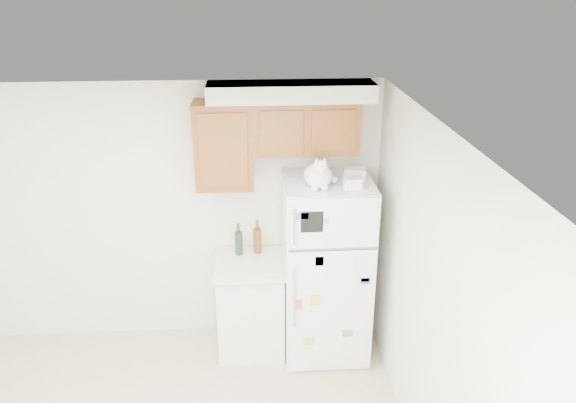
{
  "coord_description": "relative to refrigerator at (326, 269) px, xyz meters",
  "views": [
    {
      "loc": [
        0.73,
        -2.83,
        3.35
      ],
      "look_at": [
        1.03,
        1.55,
        1.55
      ],
      "focal_mm": 35.0,
      "sensor_mm": 36.0,
      "label": 1
    }
  ],
  "objects": [
    {
      "name": "room_shell",
      "position": [
        -1.26,
        -1.36,
        0.82
      ],
      "size": [
        3.84,
        4.04,
        2.52
      ],
      "color": "silver",
      "rests_on": "ground_plane"
    },
    {
      "name": "refrigerator",
      "position": [
        0.0,
        0.0,
        0.0
      ],
      "size": [
        0.76,
        0.78,
        1.7
      ],
      "color": "white",
      "rests_on": "ground_plane"
    },
    {
      "name": "base_counter",
      "position": [
        -0.69,
        0.07,
        -0.39
      ],
      "size": [
        0.64,
        0.64,
        0.92
      ],
      "color": "white",
      "rests_on": "ground_plane"
    },
    {
      "name": "cat",
      "position": [
        -0.1,
        -0.12,
        0.96
      ],
      "size": [
        0.28,
        0.42,
        0.29
      ],
      "color": "white",
      "rests_on": "refrigerator"
    },
    {
      "name": "storage_box_back",
      "position": [
        0.23,
        0.05,
        0.9
      ],
      "size": [
        0.2,
        0.16,
        0.1
      ],
      "primitive_type": "cube",
      "rotation": [
        0.0,
        0.0,
        -0.15
      ],
      "color": "white",
      "rests_on": "refrigerator"
    },
    {
      "name": "storage_box_front",
      "position": [
        0.17,
        -0.16,
        0.89
      ],
      "size": [
        0.15,
        0.11,
        0.09
      ],
      "primitive_type": "cube",
      "rotation": [
        0.0,
        0.0,
        0.03
      ],
      "color": "white",
      "rests_on": "refrigerator"
    },
    {
      "name": "bottle_green",
      "position": [
        -0.79,
        0.22,
        0.22
      ],
      "size": [
        0.07,
        0.07,
        0.31
      ],
      "primitive_type": null,
      "color": "#19381E",
      "rests_on": "base_counter"
    },
    {
      "name": "bottle_amber",
      "position": [
        -0.61,
        0.25,
        0.23
      ],
      "size": [
        0.08,
        0.08,
        0.33
      ],
      "primitive_type": null,
      "color": "#593814",
      "rests_on": "base_counter"
    }
  ]
}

